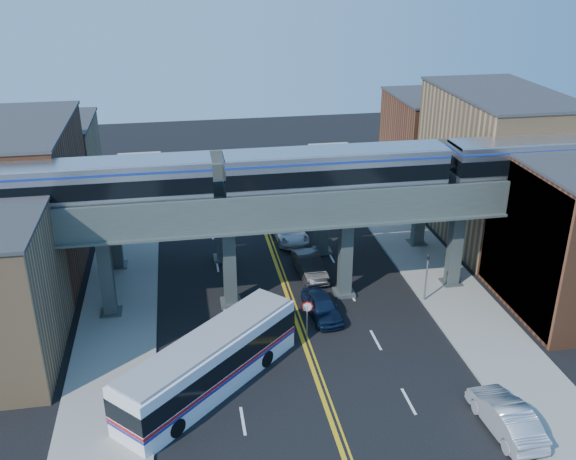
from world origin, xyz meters
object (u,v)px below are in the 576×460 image
at_px(car_lane_b, 310,266).
at_px(stop_sign, 307,314).
at_px(traffic_signal, 427,272).
at_px(car_lane_c, 289,231).
at_px(transit_bus, 210,363).
at_px(transit_train, 336,171).
at_px(car_lane_d, 287,213).
at_px(car_parked_curb, 506,416).
at_px(car_lane_a, 322,306).

bearing_deg(car_lane_b, stop_sign, -107.28).
bearing_deg(traffic_signal, car_lane_c, 122.12).
distance_m(transit_bus, car_lane_b, 14.60).
bearing_deg(transit_train, car_lane_c, 97.76).
xyz_separation_m(transit_train, car_lane_c, (-1.33, 9.79, -8.43)).
bearing_deg(car_lane_d, car_parked_curb, -85.75).
relative_size(car_lane_b, car_lane_d, 0.83).
xyz_separation_m(car_lane_c, car_lane_d, (0.52, 3.87, 0.09)).
bearing_deg(traffic_signal, transit_train, 161.75).
distance_m(car_lane_d, car_parked_curb, 29.26).
xyz_separation_m(stop_sign, car_lane_d, (2.02, 18.65, -0.92)).
relative_size(car_lane_c, car_parked_curb, 1.03).
height_order(stop_sign, car_lane_a, stop_sign).
relative_size(transit_train, car_lane_b, 9.35).
height_order(car_lane_a, car_lane_c, car_lane_a).
height_order(stop_sign, car_lane_b, stop_sign).
height_order(transit_bus, car_lane_d, transit_bus).
distance_m(car_lane_c, car_lane_d, 3.90).
xyz_separation_m(transit_train, stop_sign, (-2.83, -5.00, -7.42)).
height_order(transit_bus, car_lane_a, transit_bus).
height_order(transit_train, car_parked_curb, transit_train).
bearing_deg(stop_sign, traffic_signal, 18.63).
bearing_deg(traffic_signal, stop_sign, -161.37).
bearing_deg(car_parked_curb, car_lane_d, -81.29).
relative_size(stop_sign, car_lane_a, 0.58).
bearing_deg(car_lane_b, traffic_signal, -40.79).
distance_m(car_lane_c, car_parked_curb, 25.63).
bearing_deg(car_lane_c, car_lane_a, -93.97).
bearing_deg(car_lane_a, car_lane_c, 83.20).
height_order(car_lane_a, car_lane_b, car_lane_b).
bearing_deg(transit_train, car_lane_d, 93.41).
bearing_deg(stop_sign, transit_bus, -147.69).
relative_size(traffic_signal, car_lane_b, 0.85).
bearing_deg(car_lane_a, traffic_signal, -2.00).
xyz_separation_m(car_lane_a, car_parked_curb, (6.70, -12.33, 0.08)).
distance_m(car_lane_a, car_lane_d, 16.28).
bearing_deg(car_lane_a, stop_sign, -129.04).
height_order(transit_train, transit_bus, transit_train).
relative_size(traffic_signal, car_parked_curb, 0.79).
bearing_deg(transit_bus, stop_sign, -11.52).
bearing_deg(transit_train, transit_bus, -135.39).
bearing_deg(traffic_signal, car_lane_d, 113.73).
relative_size(car_lane_a, car_lane_c, 0.84).
bearing_deg(traffic_signal, car_lane_b, 143.60).
bearing_deg(car_parked_curb, traffic_signal, -96.58).
distance_m(car_lane_b, car_parked_curb, 19.20).
relative_size(transit_bus, car_lane_a, 2.36).
relative_size(car_lane_a, car_lane_d, 0.78).
xyz_separation_m(car_lane_c, car_parked_curb, (6.70, -24.74, 0.11)).
relative_size(transit_train, car_lane_a, 9.98).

